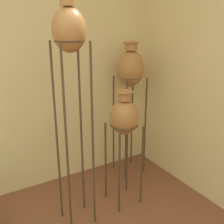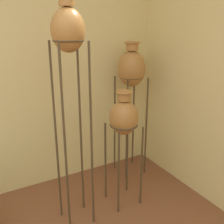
# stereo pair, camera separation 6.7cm
# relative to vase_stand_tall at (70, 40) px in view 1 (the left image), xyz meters

# --- Properties ---
(vase_stand_tall) EXTENTS (0.27, 0.27, 2.03)m
(vase_stand_tall) POSITION_rel_vase_stand_tall_xyz_m (0.00, 0.00, 0.00)
(vase_stand_tall) COLOR #473823
(vase_stand_tall) RESTS_ON ground_plane
(vase_stand_medium) EXTENTS (0.32, 0.32, 1.63)m
(vase_stand_medium) POSITION_rel_vase_stand_tall_xyz_m (0.93, 0.51, -0.39)
(vase_stand_medium) COLOR #473823
(vase_stand_medium) RESTS_ON ground_plane
(vase_stand_short) EXTENTS (0.29, 0.29, 1.22)m
(vase_stand_short) POSITION_rel_vase_stand_tall_xyz_m (0.54, 0.02, -0.76)
(vase_stand_short) COLOR #473823
(vase_stand_short) RESTS_ON ground_plane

